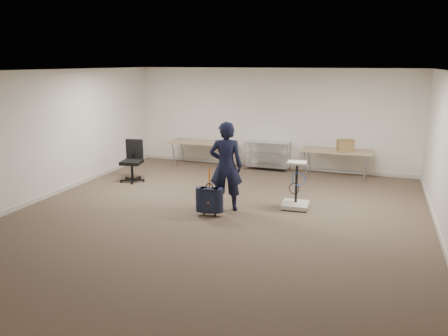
% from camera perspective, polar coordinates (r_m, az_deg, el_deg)
% --- Properties ---
extents(ground, '(9.00, 9.00, 0.00)m').
position_cam_1_polar(ground, '(8.53, -1.16, -6.57)').
color(ground, '#4F3D30').
rests_on(ground, ground).
extents(room_shell, '(8.00, 9.00, 9.00)m').
position_cam_1_polar(room_shell, '(9.75, 1.70, -3.65)').
color(room_shell, white).
rests_on(room_shell, ground).
extents(folding_table_left, '(1.80, 0.75, 0.73)m').
position_cam_1_polar(folding_table_left, '(12.58, -2.94, 3.25)').
color(folding_table_left, '#9A875E').
rests_on(folding_table_left, ground).
extents(folding_table_right, '(1.80, 0.75, 0.73)m').
position_cam_1_polar(folding_table_right, '(11.70, 14.55, 2.02)').
color(folding_table_right, '#9A875E').
rests_on(folding_table_right, ground).
extents(wire_shelf, '(1.22, 0.47, 0.80)m').
position_cam_1_polar(wire_shelf, '(12.28, 5.75, 1.81)').
color(wire_shelf, silver).
rests_on(wire_shelf, ground).
extents(person, '(0.76, 0.60, 1.82)m').
position_cam_1_polar(person, '(8.76, 0.26, 0.21)').
color(person, black).
rests_on(person, ground).
extents(suitcase, '(0.38, 0.26, 0.96)m').
position_cam_1_polar(suitcase, '(8.55, -1.91, -4.21)').
color(suitcase, black).
rests_on(suitcase, ground).
extents(office_chair, '(0.63, 0.63, 1.04)m').
position_cam_1_polar(office_chair, '(11.32, -11.84, -0.09)').
color(office_chair, black).
rests_on(office_chair, ground).
extents(equipment_cart, '(0.56, 0.56, 0.98)m').
position_cam_1_polar(equipment_cart, '(9.16, 9.34, -3.62)').
color(equipment_cart, beige).
rests_on(equipment_cart, ground).
extents(cardboard_box, '(0.46, 0.41, 0.29)m').
position_cam_1_polar(cardboard_box, '(11.62, 15.56, 2.87)').
color(cardboard_box, olive).
rests_on(cardboard_box, folding_table_right).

